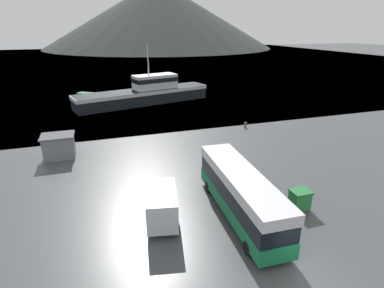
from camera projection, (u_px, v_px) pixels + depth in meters
ground_plane at (305, 276)px, 16.17m from camera, size 400.00×400.00×0.00m
water_surface at (112, 55)px, 144.72m from camera, size 240.00×240.00×0.00m
hill_backdrop at (158, 15)px, 192.22m from camera, size 144.07×144.07×39.94m
tour_bus at (240, 192)px, 20.63m from camera, size 2.93×10.84×3.40m
delivery_van at (162, 202)px, 20.64m from camera, size 3.02×5.77×2.38m
fishing_boat at (146, 93)px, 52.24m from camera, size 24.02×10.32×9.69m
storage_bin at (300, 199)px, 21.93m from camera, size 1.44×1.15×1.47m
dock_kiosk at (59, 146)px, 30.51m from camera, size 3.20×2.54×2.40m
small_boat at (93, 95)px, 57.27m from camera, size 6.19×5.22×0.70m
mooring_bollard at (245, 124)px, 39.75m from camera, size 0.35×0.35×0.83m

